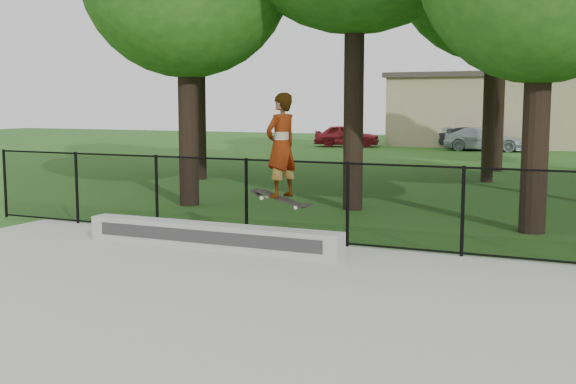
% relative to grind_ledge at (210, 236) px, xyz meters
% --- Properties ---
extents(ground, '(100.00, 100.00, 0.00)m').
position_rel_grind_ledge_xyz_m(ground, '(2.08, -4.70, -0.28)').
color(ground, '#265919').
rests_on(ground, ground).
extents(concrete_slab, '(14.00, 12.00, 0.06)m').
position_rel_grind_ledge_xyz_m(concrete_slab, '(2.08, -4.70, -0.25)').
color(concrete_slab, '#ACABA6').
rests_on(concrete_slab, ground).
extents(grind_ledge, '(4.81, 0.40, 0.44)m').
position_rel_grind_ledge_xyz_m(grind_ledge, '(0.00, 0.00, 0.00)').
color(grind_ledge, '#ADADA8').
rests_on(grind_ledge, concrete_slab).
extents(car_a, '(4.03, 2.46, 1.29)m').
position_rel_grind_ledge_xyz_m(car_a, '(-7.92, 29.21, 0.36)').
color(car_a, maroon).
rests_on(car_a, ground).
extents(car_b, '(3.49, 2.09, 1.19)m').
position_rel_grind_ledge_xyz_m(car_b, '(-0.85, 30.29, 0.31)').
color(car_b, black).
rests_on(car_b, ground).
extents(car_c, '(3.97, 1.82, 1.24)m').
position_rel_grind_ledge_xyz_m(car_c, '(0.01, 28.79, 0.34)').
color(car_c, '#A7B4BE').
rests_on(car_c, ground).
extents(skater_airborne, '(0.82, 0.71, 1.87)m').
position_rel_grind_ledge_xyz_m(skater_airborne, '(1.44, -0.20, 1.59)').
color(skater_airborne, black).
rests_on(skater_airborne, ground).
extents(chainlink_fence, '(16.06, 0.06, 1.50)m').
position_rel_grind_ledge_xyz_m(chainlink_fence, '(2.08, 1.20, 0.53)').
color(chainlink_fence, black).
rests_on(chainlink_fence, concrete_slab).
extents(distant_building, '(12.40, 6.40, 4.30)m').
position_rel_grind_ledge_xyz_m(distant_building, '(0.08, 33.30, 1.88)').
color(distant_building, tan).
rests_on(distant_building, ground).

